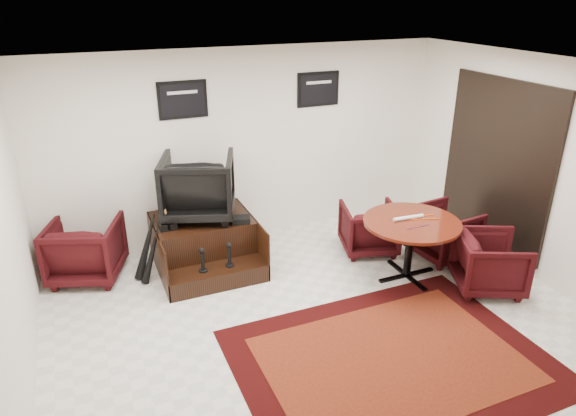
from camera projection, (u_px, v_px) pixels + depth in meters
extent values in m
plane|color=beige|center=(323.00, 322.00, 5.87)|extent=(6.00, 6.00, 0.00)
cube|color=white|center=(248.00, 146.00, 7.43)|extent=(6.00, 0.02, 2.80)
cube|color=white|center=(508.00, 356.00, 3.20)|extent=(6.00, 0.02, 2.80)
cube|color=white|center=(3.00, 266.00, 4.24)|extent=(0.02, 5.00, 2.80)
cube|color=white|center=(541.00, 172.00, 6.39)|extent=(0.02, 5.00, 2.80)
cube|color=white|center=(331.00, 71.00, 4.76)|extent=(6.00, 5.00, 0.02)
cube|color=black|center=(497.00, 164.00, 7.01)|extent=(0.05, 1.90, 2.30)
cube|color=black|center=(496.00, 164.00, 7.01)|extent=(0.02, 1.72, 2.12)
cube|color=black|center=(497.00, 164.00, 7.01)|extent=(0.03, 0.05, 2.12)
cube|color=black|center=(183.00, 100.00, 6.79)|extent=(0.66, 0.03, 0.50)
cube|color=black|center=(183.00, 100.00, 6.78)|extent=(0.58, 0.01, 0.42)
cube|color=silver|center=(182.00, 92.00, 6.74)|extent=(0.40, 0.00, 0.04)
cube|color=black|center=(318.00, 89.00, 7.51)|extent=(0.66, 0.03, 0.50)
cube|color=black|center=(319.00, 89.00, 7.50)|extent=(0.58, 0.01, 0.42)
cube|color=silver|center=(319.00, 82.00, 7.45)|extent=(0.40, 0.00, 0.04)
cube|color=black|center=(392.00, 360.00, 5.26)|extent=(3.13, 2.35, 0.01)
cube|color=#4F160B|center=(392.00, 359.00, 5.25)|extent=(2.57, 1.79, 0.01)
cube|color=black|center=(203.00, 240.00, 7.03)|extent=(1.30, 0.96, 0.67)
cube|color=black|center=(217.00, 277.00, 6.55)|extent=(1.30, 0.38, 0.24)
cube|color=black|center=(158.00, 255.00, 6.64)|extent=(0.02, 1.35, 0.67)
cube|color=black|center=(252.00, 237.00, 7.10)|extent=(0.02, 1.35, 0.67)
cylinder|color=black|center=(203.00, 270.00, 6.44)|extent=(0.11, 0.11, 0.02)
cylinder|color=black|center=(203.00, 261.00, 6.38)|extent=(0.04, 0.04, 0.24)
sphere|color=black|center=(202.00, 250.00, 6.32)|extent=(0.07, 0.07, 0.07)
cylinder|color=black|center=(230.00, 265.00, 6.56)|extent=(0.11, 0.11, 0.02)
cylinder|color=black|center=(229.00, 256.00, 6.51)|extent=(0.04, 0.04, 0.24)
sphere|color=black|center=(229.00, 245.00, 6.45)|extent=(0.07, 0.07, 0.07)
imported|color=black|center=(198.00, 183.00, 6.76)|extent=(1.15, 1.12, 0.95)
cube|color=black|center=(163.00, 225.00, 6.57)|extent=(0.10, 0.26, 0.09)
cube|color=black|center=(172.00, 223.00, 6.61)|extent=(0.10, 0.26, 0.09)
cube|color=black|center=(241.00, 220.00, 6.73)|extent=(0.28, 0.23, 0.08)
imported|color=black|center=(85.00, 247.00, 6.61)|extent=(1.08, 1.04, 0.88)
cylinder|color=#421509|center=(412.00, 222.00, 6.48)|extent=(1.23, 1.23, 0.04)
cylinder|color=black|center=(409.00, 249.00, 6.63)|extent=(0.10, 0.10, 0.72)
cube|color=black|center=(406.00, 275.00, 6.79)|extent=(0.82, 0.06, 0.03)
cube|color=black|center=(406.00, 275.00, 6.79)|extent=(0.06, 0.82, 0.03)
imported|color=black|center=(369.00, 226.00, 7.32)|extent=(0.91, 0.88, 0.77)
imported|color=black|center=(444.00, 230.00, 7.17)|extent=(0.81, 0.85, 0.80)
imported|color=black|center=(490.00, 260.00, 6.37)|extent=(0.99, 1.01, 0.80)
cylinder|color=silver|center=(408.00, 218.00, 6.51)|extent=(0.42, 0.08, 0.05)
cylinder|color=#E6510C|center=(422.00, 219.00, 6.52)|extent=(0.43, 0.16, 0.01)
cylinder|color=#E6510C|center=(417.00, 216.00, 6.60)|extent=(0.44, 0.10, 0.01)
cylinder|color=#4C1933|center=(410.00, 229.00, 6.26)|extent=(0.10, 0.02, 0.01)
cylinder|color=#4C1933|center=(414.00, 228.00, 6.29)|extent=(0.10, 0.02, 0.01)
cylinder|color=#4C1933|center=(418.00, 227.00, 6.31)|extent=(0.10, 0.02, 0.01)
cylinder|color=#4C1933|center=(422.00, 226.00, 6.33)|extent=(0.10, 0.02, 0.01)
cylinder|color=#4C1933|center=(426.00, 225.00, 6.35)|extent=(0.10, 0.02, 0.01)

